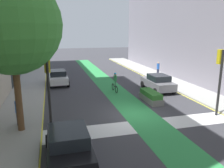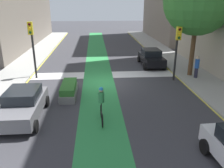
{
  "view_description": "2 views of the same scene",
  "coord_description": "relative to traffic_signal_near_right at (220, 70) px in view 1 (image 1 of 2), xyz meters",
  "views": [
    {
      "loc": [
        -5.2,
        -13.96,
        5.68
      ],
      "look_at": [
        -0.76,
        2.65,
        1.6
      ],
      "focal_mm": 36.57,
      "sensor_mm": 36.0,
      "label": 1
    },
    {
      "loc": [
        0.69,
        16.68,
        5.86
      ],
      "look_at": [
        -0.22,
        4.54,
        1.5
      ],
      "focal_mm": 37.0,
      "sensor_mm": 36.0,
      "label": 2
    }
  ],
  "objects": [
    {
      "name": "bike_lane_paint",
      "position": [
        -5.03,
        1.5,
        -3.11
      ],
      "size": [
        2.4,
        60.0,
        0.01
      ],
      "primitive_type": "cube",
      "color": "#2D8C47",
      "rests_on": "ground_plane"
    },
    {
      "name": "cyclist_in_lane",
      "position": [
        -5.07,
        7.49,
        -2.14
      ],
      "size": [
        0.32,
        1.73,
        1.86
      ],
      "color": "black",
      "rests_on": "ground_plane"
    },
    {
      "name": "curb_stripe_right",
      "position": [
        0.5,
        1.5,
        -3.11
      ],
      "size": [
        0.16,
        60.0,
        0.01
      ],
      "primitive_type": "cube",
      "color": "yellow",
      "rests_on": "ground_plane"
    },
    {
      "name": "sidewalk_left",
      "position": [
        -13.0,
        1.5,
        -3.04
      ],
      "size": [
        3.0,
        60.0,
        0.15
      ],
      "primitive_type": "cube",
      "color": "#9E9E99",
      "rests_on": "ground_plane"
    },
    {
      "name": "curb_stripe_left",
      "position": [
        -11.5,
        1.5,
        -3.11
      ],
      "size": [
        0.16,
        60.0,
        0.01
      ],
      "primitive_type": "cube",
      "color": "yellow",
      "rests_on": "ground_plane"
    },
    {
      "name": "car_black_left_near",
      "position": [
        -10.18,
        -3.19,
        -2.31
      ],
      "size": [
        2.04,
        4.21,
        1.57
      ],
      "color": "black",
      "rests_on": "ground_plane"
    },
    {
      "name": "car_grey_right_far",
      "position": [
        -0.99,
        6.88,
        -2.31
      ],
      "size": [
        2.04,
        4.21,
        1.57
      ],
      "color": "slate",
      "rests_on": "ground_plane"
    },
    {
      "name": "sidewalk_right",
      "position": [
        2.0,
        1.5,
        -3.04
      ],
      "size": [
        3.0,
        60.0,
        0.15
      ],
      "primitive_type": "cube",
      "color": "#9E9E99",
      "rests_on": "ground_plane"
    },
    {
      "name": "pedestrian_sidewalk_right_a",
      "position": [
        2.13,
        13.22,
        -2.11
      ],
      "size": [
        0.34,
        0.34,
        1.67
      ],
      "color": "#262638",
      "rests_on": "sidewalk_right"
    },
    {
      "name": "ground_plane",
      "position": [
        -5.5,
        1.5,
        -3.11
      ],
      "size": [
        120.0,
        120.0,
        0.0
      ],
      "primitive_type": "plane",
      "color": "#38383D"
    },
    {
      "name": "car_white_left_far",
      "position": [
        -10.13,
        11.94,
        -2.31
      ],
      "size": [
        2.17,
        4.27,
        1.57
      ],
      "color": "silver",
      "rests_on": "ground_plane"
    },
    {
      "name": "median_planter",
      "position": [
        -3.03,
        3.94,
        -2.71
      ],
      "size": [
        0.98,
        2.86,
        0.85
      ],
      "color": "slate",
      "rests_on": "ground_plane"
    },
    {
      "name": "pedestrian_sidewalk_left_a",
      "position": [
        -12.75,
        1.24,
        -2.08
      ],
      "size": [
        0.34,
        0.34,
        1.72
      ],
      "color": "#262638",
      "rests_on": "sidewalk_left"
    },
    {
      "name": "traffic_signal_near_right",
      "position": [
        0.0,
        0.0,
        0.0
      ],
      "size": [
        0.35,
        0.52,
        4.45
      ],
      "color": "black",
      "rests_on": "ground_plane"
    },
    {
      "name": "traffic_signal_near_left",
      "position": [
        -10.95,
        1.41,
        -0.2
      ],
      "size": [
        0.35,
        0.52,
        4.15
      ],
      "color": "black",
      "rests_on": "ground_plane"
    },
    {
      "name": "street_tree_near",
      "position": [
        -12.57,
        0.49,
        2.83
      ],
      "size": [
        5.2,
        5.2,
        8.4
      ],
      "color": "brown",
      "rests_on": "sidewalk_left"
    },
    {
      "name": "crosswalk_band",
      "position": [
        -5.5,
        -0.5,
        -3.11
      ],
      "size": [
        12.0,
        1.8,
        0.01
      ],
      "primitive_type": "cube",
      "color": "silver",
      "rests_on": "ground_plane"
    }
  ]
}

